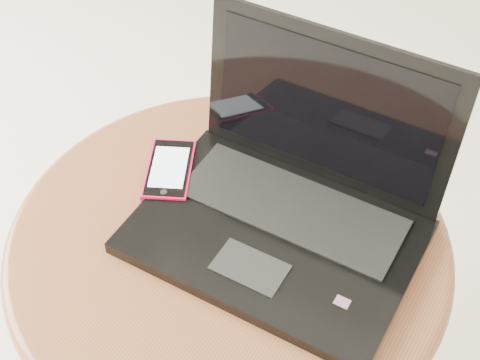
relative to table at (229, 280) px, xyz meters
The scene contains 4 objects.
table is the anchor object (origin of this frame).
laptop 0.16m from the table, 48.09° to the left, with size 0.35×0.28×0.23m.
phone_black 0.17m from the table, 156.73° to the left, with size 0.09×0.12×0.01m.
phone_pink 0.17m from the table, 160.15° to the left, with size 0.10×0.13×0.01m.
Camera 1 is at (0.34, -0.59, 1.14)m, focal length 52.28 mm.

